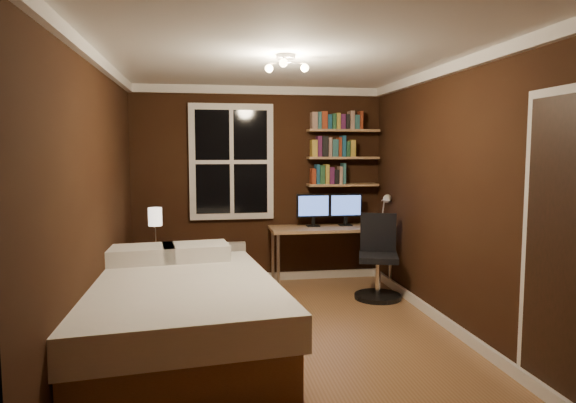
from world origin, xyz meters
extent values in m
plane|color=brown|center=(0.00, 0.00, 0.00)|extent=(4.20, 4.20, 0.00)
cube|color=black|center=(0.00, 2.10, 1.25)|extent=(3.20, 0.04, 2.50)
cube|color=black|center=(-1.60, 0.00, 1.25)|extent=(0.04, 4.20, 2.50)
cube|color=black|center=(1.60, 0.00, 1.25)|extent=(0.04, 4.20, 2.50)
cube|color=white|center=(0.00, 0.00, 2.50)|extent=(3.20, 4.20, 0.02)
cube|color=silver|center=(-0.35, 2.06, 1.55)|extent=(1.06, 0.06, 1.46)
cube|color=#987449|center=(1.08, 1.98, 1.25)|extent=(0.92, 0.22, 0.03)
cube|color=#987449|center=(1.08, 1.98, 1.60)|extent=(0.92, 0.22, 0.03)
cube|color=#987449|center=(1.08, 1.98, 1.95)|extent=(0.92, 0.22, 0.03)
cube|color=brown|center=(-0.95, -0.24, 0.18)|extent=(1.78, 2.36, 0.35)
cube|color=white|center=(-0.95, -0.24, 0.48)|extent=(1.88, 2.44, 0.26)
cube|color=silver|center=(-1.31, 0.58, 0.69)|extent=(0.68, 0.51, 0.15)
cube|color=silver|center=(-0.79, 0.64, 0.69)|extent=(0.68, 0.51, 0.15)
cube|color=brown|center=(-1.24, 1.31, 0.32)|extent=(0.57, 0.57, 0.63)
cube|color=silver|center=(-0.37, 2.00, 0.26)|extent=(0.35, 0.12, 0.53)
cube|color=#987449|center=(0.88, 1.79, 0.71)|extent=(1.54, 0.58, 0.04)
cylinder|color=beige|center=(0.17, 1.54, 0.35)|extent=(0.04, 0.04, 0.69)
cylinder|color=beige|center=(1.59, 1.54, 0.35)|extent=(0.04, 0.04, 0.69)
cylinder|color=beige|center=(0.17, 2.04, 0.35)|extent=(0.04, 0.04, 0.69)
cylinder|color=beige|center=(1.59, 2.04, 0.35)|extent=(0.04, 0.04, 0.69)
cylinder|color=black|center=(1.25, 1.04, 0.03)|extent=(0.53, 0.53, 0.05)
cylinder|color=silver|center=(1.25, 1.04, 0.25)|extent=(0.06, 0.06, 0.39)
cube|color=black|center=(1.25, 1.04, 0.48)|extent=(0.54, 0.54, 0.07)
cube|color=black|center=(1.31, 1.22, 0.74)|extent=(0.41, 0.17, 0.45)
camera|label=1|loc=(-0.70, -4.47, 1.69)|focal=32.00mm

